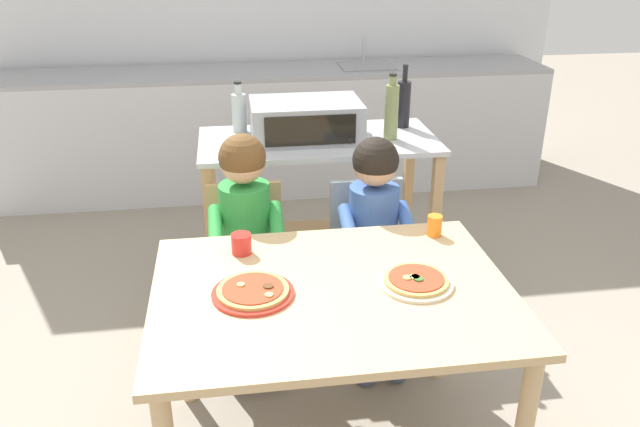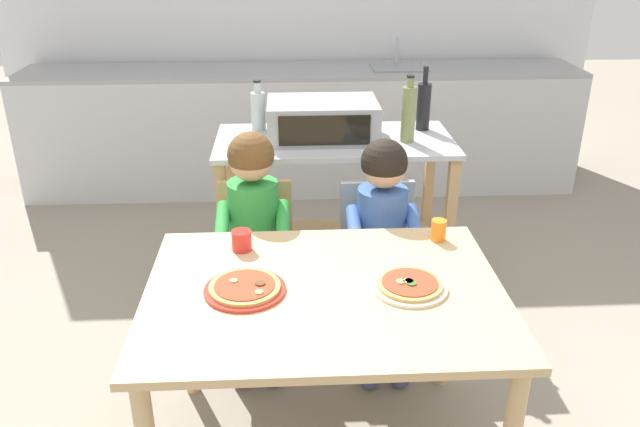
{
  "view_description": "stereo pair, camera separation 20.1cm",
  "coord_description": "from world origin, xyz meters",
  "px_view_note": "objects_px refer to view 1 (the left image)",
  "views": [
    {
      "loc": [
        -0.32,
        -1.87,
        1.91
      ],
      "look_at": [
        0.0,
        0.3,
        0.9
      ],
      "focal_mm": 35.98,
      "sensor_mm": 36.0,
      "label": 1
    },
    {
      "loc": [
        -0.12,
        -1.89,
        1.91
      ],
      "look_at": [
        0.0,
        0.3,
        0.9
      ],
      "focal_mm": 35.98,
      "sensor_mm": 36.0,
      "label": 2
    }
  ],
  "objects_px": {
    "pizza_plate_cream": "(416,281)",
    "dining_table": "(332,314)",
    "dining_chair_left": "(247,259)",
    "drinking_cup_red": "(241,244)",
    "child_in_blue_striped_shirt": "(376,225)",
    "drinking_cup_orange": "(435,226)",
    "toaster_oven": "(306,120)",
    "bottle_squat_spirits": "(404,103)",
    "dining_chair_right": "(369,255)",
    "child_in_green_shirt": "(246,226)",
    "kitchen_island_cart": "(318,193)",
    "bottle_clear_vinegar": "(239,111)",
    "pizza_plate_red_rimmed": "(253,291)",
    "bottle_tall_green_wine": "(391,111)"
  },
  "relations": [
    {
      "from": "bottle_clear_vinegar",
      "to": "drinking_cup_red",
      "type": "relative_size",
      "value": 3.33
    },
    {
      "from": "dining_chair_left",
      "to": "drinking_cup_red",
      "type": "relative_size",
      "value": 10.28
    },
    {
      "from": "kitchen_island_cart",
      "to": "pizza_plate_cream",
      "type": "relative_size",
      "value": 4.56
    },
    {
      "from": "pizza_plate_red_rimmed",
      "to": "drinking_cup_orange",
      "type": "distance_m",
      "value": 0.82
    },
    {
      "from": "toaster_oven",
      "to": "child_in_blue_striped_shirt",
      "type": "relative_size",
      "value": 0.52
    },
    {
      "from": "dining_chair_left",
      "to": "drinking_cup_red",
      "type": "xyz_separation_m",
      "value": [
        -0.03,
        -0.44,
        0.31
      ]
    },
    {
      "from": "dining_chair_left",
      "to": "pizza_plate_cream",
      "type": "distance_m",
      "value": 0.99
    },
    {
      "from": "toaster_oven",
      "to": "dining_chair_right",
      "type": "xyz_separation_m",
      "value": [
        0.23,
        -0.49,
        -0.52
      ]
    },
    {
      "from": "toaster_oven",
      "to": "dining_chair_left",
      "type": "relative_size",
      "value": 0.67
    },
    {
      "from": "kitchen_island_cart",
      "to": "child_in_green_shirt",
      "type": "height_order",
      "value": "child_in_green_shirt"
    },
    {
      "from": "bottle_clear_vinegar",
      "to": "toaster_oven",
      "type": "bearing_deg",
      "value": -26.37
    },
    {
      "from": "dining_chair_left",
      "to": "child_in_blue_striped_shirt",
      "type": "relative_size",
      "value": 0.77
    },
    {
      "from": "toaster_oven",
      "to": "bottle_squat_spirits",
      "type": "height_order",
      "value": "bottle_squat_spirits"
    },
    {
      "from": "dining_table",
      "to": "drinking_cup_red",
      "type": "distance_m",
      "value": 0.45
    },
    {
      "from": "dining_chair_left",
      "to": "dining_chair_right",
      "type": "bearing_deg",
      "value": -3.73
    },
    {
      "from": "bottle_squat_spirits",
      "to": "pizza_plate_red_rimmed",
      "type": "xyz_separation_m",
      "value": [
        -0.87,
        -1.33,
        -0.27
      ]
    },
    {
      "from": "toaster_oven",
      "to": "dining_table",
      "type": "bearing_deg",
      "value": -92.87
    },
    {
      "from": "toaster_oven",
      "to": "dining_chair_right",
      "type": "bearing_deg",
      "value": -64.6
    },
    {
      "from": "kitchen_island_cart",
      "to": "bottle_clear_vinegar",
      "type": "bearing_deg",
      "value": 155.4
    },
    {
      "from": "child_in_blue_striped_shirt",
      "to": "child_in_green_shirt",
      "type": "bearing_deg",
      "value": 176.12
    },
    {
      "from": "pizza_plate_red_rimmed",
      "to": "drinking_cup_orange",
      "type": "xyz_separation_m",
      "value": [
        0.75,
        0.35,
        0.03
      ]
    },
    {
      "from": "drinking_cup_orange",
      "to": "dining_chair_left",
      "type": "bearing_deg",
      "value": 151.65
    },
    {
      "from": "bottle_clear_vinegar",
      "to": "dining_chair_right",
      "type": "distance_m",
      "value": 1.01
    },
    {
      "from": "dining_chair_left",
      "to": "child_in_blue_striped_shirt",
      "type": "xyz_separation_m",
      "value": [
        0.57,
        -0.15,
        0.21
      ]
    },
    {
      "from": "kitchen_island_cart",
      "to": "drinking_cup_orange",
      "type": "bearing_deg",
      "value": -67.3
    },
    {
      "from": "bottle_clear_vinegar",
      "to": "child_in_blue_striped_shirt",
      "type": "xyz_separation_m",
      "value": [
        0.56,
        -0.77,
        -0.32
      ]
    },
    {
      "from": "bottle_tall_green_wine",
      "to": "pizza_plate_cream",
      "type": "xyz_separation_m",
      "value": [
        -0.19,
        -1.14,
        -0.29
      ]
    },
    {
      "from": "pizza_plate_cream",
      "to": "dining_table",
      "type": "bearing_deg",
      "value": 177.65
    },
    {
      "from": "bottle_tall_green_wine",
      "to": "drinking_cup_red",
      "type": "relative_size",
      "value": 4.19
    },
    {
      "from": "dining_table",
      "to": "pizza_plate_red_rimmed",
      "type": "relative_size",
      "value": 4.41
    },
    {
      "from": "child_in_blue_striped_shirt",
      "to": "drinking_cup_red",
      "type": "height_order",
      "value": "child_in_blue_striped_shirt"
    },
    {
      "from": "bottle_clear_vinegar",
      "to": "bottle_tall_green_wine",
      "type": "xyz_separation_m",
      "value": [
        0.74,
        -0.24,
        0.04
      ]
    },
    {
      "from": "pizza_plate_cream",
      "to": "child_in_blue_striped_shirt",
      "type": "bearing_deg",
      "value": 89.99
    },
    {
      "from": "toaster_oven",
      "to": "child_in_blue_striped_shirt",
      "type": "height_order",
      "value": "toaster_oven"
    },
    {
      "from": "child_in_green_shirt",
      "to": "pizza_plate_cream",
      "type": "height_order",
      "value": "child_in_green_shirt"
    },
    {
      "from": "kitchen_island_cart",
      "to": "dining_table",
      "type": "distance_m",
      "value": 1.2
    },
    {
      "from": "toaster_oven",
      "to": "drinking_cup_orange",
      "type": "xyz_separation_m",
      "value": [
        0.41,
        -0.86,
        -0.21
      ]
    },
    {
      "from": "drinking_cup_red",
      "to": "child_in_blue_striped_shirt",
      "type": "bearing_deg",
      "value": 26.15
    },
    {
      "from": "kitchen_island_cart",
      "to": "bottle_squat_spirits",
      "type": "xyz_separation_m",
      "value": [
        0.47,
        0.14,
        0.43
      ]
    },
    {
      "from": "dining_chair_right",
      "to": "pizza_plate_cream",
      "type": "height_order",
      "value": "dining_chair_right"
    },
    {
      "from": "drinking_cup_orange",
      "to": "child_in_blue_striped_shirt",
      "type": "bearing_deg",
      "value": 125.74
    },
    {
      "from": "bottle_clear_vinegar",
      "to": "pizza_plate_cream",
      "type": "relative_size",
      "value": 1.0
    },
    {
      "from": "bottle_clear_vinegar",
      "to": "pizza_plate_red_rimmed",
      "type": "bearing_deg",
      "value": -90.33
    },
    {
      "from": "child_in_blue_striped_shirt",
      "to": "drinking_cup_orange",
      "type": "bearing_deg",
      "value": -54.26
    },
    {
      "from": "dining_chair_right",
      "to": "pizza_plate_red_rimmed",
      "type": "relative_size",
      "value": 2.88
    },
    {
      "from": "kitchen_island_cart",
      "to": "bottle_tall_green_wine",
      "type": "bearing_deg",
      "value": -9.36
    },
    {
      "from": "toaster_oven",
      "to": "bottle_tall_green_wine",
      "type": "xyz_separation_m",
      "value": [
        0.42,
        -0.07,
        0.05
      ]
    },
    {
      "from": "toaster_oven",
      "to": "bottle_clear_vinegar",
      "type": "distance_m",
      "value": 0.36
    },
    {
      "from": "bottle_clear_vinegar",
      "to": "dining_chair_right",
      "type": "bearing_deg",
      "value": -49.38
    },
    {
      "from": "toaster_oven",
      "to": "bottle_squat_spirits",
      "type": "relative_size",
      "value": 1.65
    }
  ]
}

